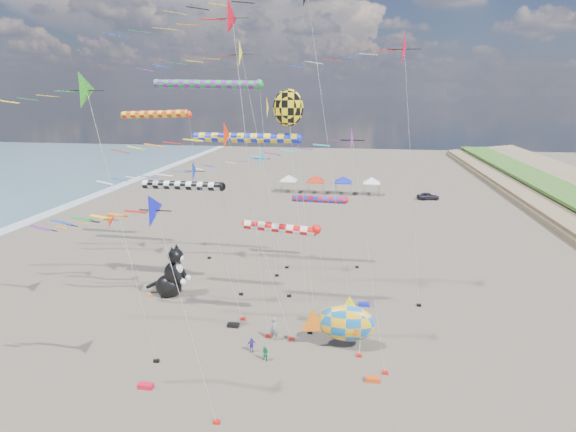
% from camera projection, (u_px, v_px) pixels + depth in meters
% --- Properties ---
extents(ground, '(260.00, 260.00, 0.00)m').
position_uv_depth(ground, '(232.00, 425.00, 24.99)').
color(ground, brown).
rests_on(ground, ground).
extents(delta_kite_0, '(8.48, 1.55, 7.80)m').
position_uv_depth(delta_kite_0, '(103.00, 225.00, 39.48)').
color(delta_kite_0, red).
rests_on(delta_kite_0, ground).
extents(delta_kite_1, '(9.08, 1.88, 13.28)m').
position_uv_depth(delta_kite_1, '(137.00, 214.00, 22.43)').
color(delta_kite_1, '#1114DA').
rests_on(delta_kite_1, ground).
extents(delta_kite_2, '(11.52, 1.77, 13.06)m').
position_uv_depth(delta_kite_2, '(171.00, 176.00, 34.16)').
color(delta_kite_2, '#132FB7').
rests_on(delta_kite_2, ground).
extents(delta_kite_3, '(12.43, 2.44, 19.29)m').
position_uv_depth(delta_kite_3, '(62.00, 94.00, 26.73)').
color(delta_kite_3, green).
rests_on(delta_kite_3, ground).
extents(delta_kite_4, '(11.28, 2.71, 22.42)m').
position_uv_depth(delta_kite_4, '(393.00, 52.00, 33.83)').
color(delta_kite_4, red).
rests_on(delta_kite_4, ground).
extents(delta_kite_5, '(11.15, 2.07, 16.21)m').
position_uv_depth(delta_kite_5, '(228.00, 139.00, 30.23)').
color(delta_kite_5, '#FF2D05').
rests_on(delta_kite_5, ground).
extents(delta_kite_6, '(12.64, 2.45, 23.73)m').
position_uv_depth(delta_kite_6, '(204.00, 22.00, 28.63)').
color(delta_kite_6, red).
rests_on(delta_kite_6, ground).
extents(delta_kite_7, '(12.32, 2.34, 22.15)m').
position_uv_depth(delta_kite_7, '(231.00, 56.00, 35.84)').
color(delta_kite_7, '#F9FF21').
rests_on(delta_kite_7, ground).
extents(delta_kite_8, '(8.28, 1.62, 16.03)m').
position_uv_depth(delta_kite_8, '(338.00, 147.00, 26.08)').
color(delta_kite_8, purple).
rests_on(delta_kite_8, ground).
extents(delta_kite_10, '(9.54, 1.90, 12.50)m').
position_uv_depth(delta_kite_10, '(250.00, 162.00, 44.88)').
color(delta_kite_10, '#1EAEDC').
rests_on(delta_kite_10, ground).
extents(windsock_0, '(7.02, 0.70, 8.83)m').
position_uv_depth(windsock_0, '(284.00, 229.00, 32.18)').
color(windsock_0, red).
rests_on(windsock_0, ground).
extents(windsock_1, '(9.02, 0.79, 16.09)m').
position_uv_depth(windsock_1, '(158.00, 115.00, 46.54)').
color(windsock_1, red).
rests_on(windsock_1, ground).
extents(windsock_2, '(9.72, 0.76, 14.94)m').
position_uv_depth(windsock_2, '(250.00, 139.00, 33.83)').
color(windsock_2, '#1526D3').
rests_on(windsock_2, ground).
extents(windsock_3, '(7.09, 0.73, 7.65)m').
position_uv_depth(windsock_3, '(322.00, 200.00, 46.00)').
color(windsock_3, red).
rests_on(windsock_3, ground).
extents(windsock_4, '(8.80, 0.82, 10.47)m').
position_uv_depth(windsock_4, '(186.00, 186.00, 39.02)').
color(windsock_4, black).
rests_on(windsock_4, ground).
extents(windsock_5, '(11.67, 0.82, 19.01)m').
position_uv_depth(windsock_5, '(211.00, 85.00, 41.17)').
color(windsock_5, green).
rests_on(windsock_5, ground).
extents(angelfish_kite, '(3.74, 3.02, 18.13)m').
position_uv_depth(angelfish_kite, '(285.00, 110.00, 32.23)').
color(angelfish_kite, yellow).
rests_on(angelfish_kite, ground).
extents(cat_inflatable, '(3.79, 2.16, 4.90)m').
position_uv_depth(cat_inflatable, '(170.00, 270.00, 40.24)').
color(cat_inflatable, black).
rests_on(cat_inflatable, ground).
extents(fish_inflatable, '(5.58, 2.46, 4.12)m').
position_uv_depth(fish_inflatable, '(345.00, 323.00, 32.00)').
color(fish_inflatable, blue).
rests_on(fish_inflatable, ground).
extents(person_adult, '(0.73, 0.53, 1.83)m').
position_uv_depth(person_adult, '(274.00, 329.00, 33.25)').
color(person_adult, gray).
rests_on(person_adult, ground).
extents(child_green, '(0.67, 0.61, 1.13)m').
position_uv_depth(child_green, '(265.00, 354.00, 30.75)').
color(child_green, '#238755').
rests_on(child_green, ground).
extents(child_blue, '(0.72, 0.55, 1.14)m').
position_uv_depth(child_blue, '(251.00, 345.00, 31.84)').
color(child_blue, '#382DB0').
rests_on(child_blue, ground).
extents(kite_bag_0, '(0.90, 0.44, 0.30)m').
position_uv_depth(kite_bag_0, '(146.00, 386.00, 28.05)').
color(kite_bag_0, red).
rests_on(kite_bag_0, ground).
extents(kite_bag_1, '(0.90, 0.44, 0.30)m').
position_uv_depth(kite_bag_1, '(364.00, 304.00, 38.86)').
color(kite_bag_1, '#1623DF').
rests_on(kite_bag_1, ground).
extents(kite_bag_2, '(0.90, 0.44, 0.30)m').
position_uv_depth(kite_bag_2, '(373.00, 379.00, 28.70)').
color(kite_bag_2, '#D54411').
rests_on(kite_bag_2, ground).
extents(kite_bag_3, '(0.90, 0.44, 0.30)m').
position_uv_depth(kite_bag_3, '(233.00, 325.00, 35.38)').
color(kite_bag_3, black).
rests_on(kite_bag_3, ground).
extents(tent_row, '(19.20, 4.20, 3.80)m').
position_uv_depth(tent_row, '(330.00, 177.00, 81.10)').
color(tent_row, silver).
rests_on(tent_row, ground).
extents(parked_car, '(3.91, 2.11, 1.26)m').
position_uv_depth(parked_car, '(428.00, 196.00, 77.33)').
color(parked_car, '#26262D').
rests_on(parked_car, ground).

